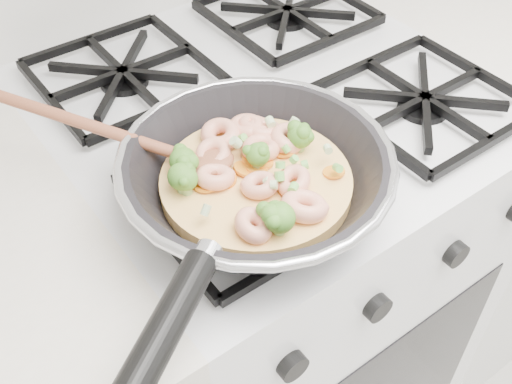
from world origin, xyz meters
TOP-DOWN VIEW (x-y plane):
  - stove at (0.00, 1.70)m, footprint 0.60×0.60m
  - skillet at (-0.15, 1.53)m, footprint 0.42×0.45m

SIDE VIEW (x-z plane):
  - stove at x=0.00m, z-range 0.00..0.92m
  - skillet at x=-0.15m, z-range 0.91..1.01m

